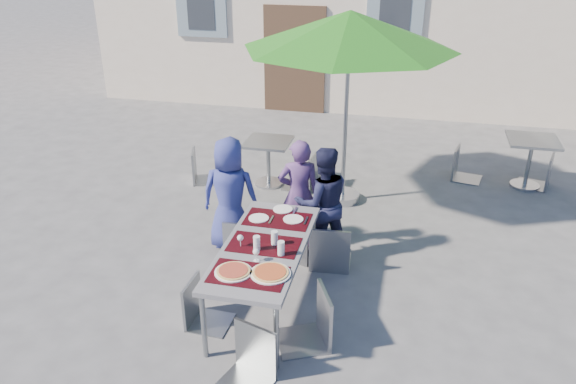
% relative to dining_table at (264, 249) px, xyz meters
% --- Properties ---
extents(ground, '(90.00, 90.00, 0.00)m').
position_rel_dining_table_xyz_m(ground, '(0.79, -0.63, -0.70)').
color(ground, '#4D4D50').
rests_on(ground, ground).
extents(dining_table, '(0.80, 1.85, 0.76)m').
position_rel_dining_table_xyz_m(dining_table, '(0.00, 0.00, 0.00)').
color(dining_table, '#4F4F54').
rests_on(dining_table, ground).
extents(pizza_near_left, '(0.35, 0.35, 0.03)m').
position_rel_dining_table_xyz_m(pizza_near_left, '(-0.14, -0.55, 0.07)').
color(pizza_near_left, white).
rests_on(pizza_near_left, dining_table).
extents(pizza_near_right, '(0.38, 0.38, 0.03)m').
position_rel_dining_table_xyz_m(pizza_near_right, '(0.20, -0.50, 0.07)').
color(pizza_near_right, white).
rests_on(pizza_near_right, dining_table).
extents(glassware, '(0.50, 0.40, 0.15)m').
position_rel_dining_table_xyz_m(glassware, '(0.05, -0.10, 0.13)').
color(glassware, silver).
rests_on(glassware, dining_table).
extents(place_settings, '(0.63, 0.49, 0.01)m').
position_rel_dining_table_xyz_m(place_settings, '(-0.01, 0.62, 0.06)').
color(place_settings, white).
rests_on(place_settings, dining_table).
extents(child_0, '(0.73, 0.51, 1.43)m').
position_rel_dining_table_xyz_m(child_0, '(-0.73, 1.11, 0.02)').
color(child_0, navy).
rests_on(child_0, ground).
extents(child_1, '(0.58, 0.46, 1.40)m').
position_rel_dining_table_xyz_m(child_1, '(0.08, 1.31, 0.00)').
color(child_1, '#563670').
rests_on(child_1, ground).
extents(child_2, '(0.78, 0.63, 1.39)m').
position_rel_dining_table_xyz_m(child_2, '(0.39, 1.17, -0.00)').
color(child_2, '#1B1D3C').
rests_on(child_2, ground).
extents(chair_0, '(0.46, 0.47, 1.04)m').
position_rel_dining_table_xyz_m(chair_0, '(-0.47, 0.82, -0.08)').
color(chair_0, '#8E9299').
rests_on(chair_0, ground).
extents(chair_1, '(0.48, 0.48, 0.87)m').
position_rel_dining_table_xyz_m(chair_1, '(0.13, 0.98, -0.19)').
color(chair_1, gray).
rests_on(chair_1, ground).
extents(chair_2, '(0.50, 0.51, 1.06)m').
position_rel_dining_table_xyz_m(chair_2, '(0.54, 0.88, -0.07)').
color(chair_2, gray).
rests_on(chair_2, ground).
extents(chair_3, '(0.42, 0.41, 0.90)m').
position_rel_dining_table_xyz_m(chair_3, '(-0.56, -0.40, -0.17)').
color(chair_3, gray).
rests_on(chair_3, ground).
extents(chair_4, '(0.62, 0.62, 1.05)m').
position_rel_dining_table_xyz_m(chair_4, '(0.59, -0.42, -0.08)').
color(chair_4, '#93979E').
rests_on(chair_4, ground).
extents(chair_5, '(0.55, 0.55, 0.98)m').
position_rel_dining_table_xyz_m(chair_5, '(0.14, -1.05, -0.12)').
color(chair_5, gray).
rests_on(chair_5, ground).
extents(patio_umbrella, '(2.84, 2.84, 2.68)m').
position_rel_dining_table_xyz_m(patio_umbrella, '(0.43, 2.71, 1.72)').
color(patio_umbrella, '#AEB0B6').
rests_on(patio_umbrella, ground).
extents(cafe_table_0, '(0.67, 0.67, 0.72)m').
position_rel_dining_table_xyz_m(cafe_table_0, '(-0.76, 3.00, -0.22)').
color(cafe_table_0, '#AEB0B6').
rests_on(cafe_table_0, ground).
extents(bg_chair_l_0, '(0.54, 0.54, 0.97)m').
position_rel_dining_table_xyz_m(bg_chair_l_0, '(-1.83, 2.89, -0.13)').
color(bg_chair_l_0, gray).
rests_on(bg_chair_l_0, ground).
extents(bg_chair_r_0, '(0.50, 0.50, 1.02)m').
position_rel_dining_table_xyz_m(bg_chair_r_0, '(-0.17, 3.01, -0.09)').
color(bg_chair_r_0, gray).
rests_on(bg_chair_r_0, ground).
extents(cafe_table_1, '(0.72, 0.72, 0.78)m').
position_rel_dining_table_xyz_m(cafe_table_1, '(3.10, 3.82, -0.16)').
color(cafe_table_1, '#AEB0B6').
rests_on(cafe_table_1, ground).
extents(bg_chair_l_1, '(0.51, 0.50, 0.96)m').
position_rel_dining_table_xyz_m(bg_chair_l_1, '(2.15, 3.93, -0.13)').
color(bg_chair_l_1, gray).
rests_on(bg_chair_l_1, ground).
extents(bg_chair_r_1, '(0.55, 0.55, 0.99)m').
position_rel_dining_table_xyz_m(bg_chair_r_1, '(3.32, 3.86, -0.11)').
color(bg_chair_r_1, gray).
rests_on(bg_chair_r_1, ground).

